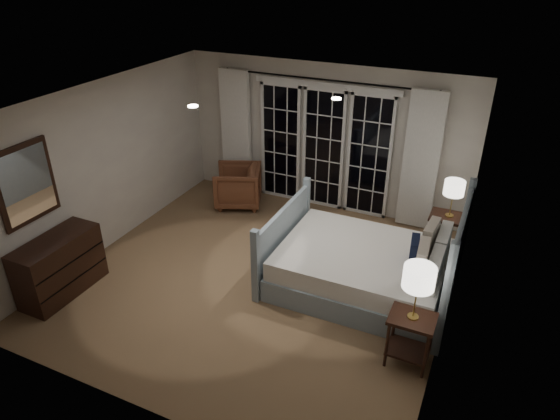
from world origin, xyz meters
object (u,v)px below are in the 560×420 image
at_px(dresser, 60,266).
at_px(lamp_right, 454,188).
at_px(bed, 366,267).
at_px(lamp_left, 419,278).
at_px(nightstand_right, 447,230).
at_px(armchair, 238,186).
at_px(nightstand_left, 410,333).

bearing_deg(dresser, lamp_right, 33.97).
height_order(bed, lamp_left, bed).
distance_m(bed, dresser, 4.05).
bearing_deg(nightstand_right, bed, -123.72).
distance_m(bed, armchair, 3.14).
xyz_separation_m(nightstand_right, lamp_right, (-0.00, 0.00, 0.67)).
bearing_deg(lamp_right, armchair, 176.70).
height_order(nightstand_right, armchair, armchair).
xyz_separation_m(nightstand_left, nightstand_right, (0.03, 2.39, 0.04)).
bearing_deg(lamp_right, nightstand_right, -26.57).
xyz_separation_m(bed, armchair, (-2.77, 1.47, 0.02)).
relative_size(nightstand_left, lamp_left, 0.99).
bearing_deg(dresser, nightstand_right, 33.97).
relative_size(nightstand_left, dresser, 0.55).
distance_m(bed, nightstand_right, 1.52).
relative_size(lamp_left, dresser, 0.56).
relative_size(lamp_right, armchair, 0.70).
bearing_deg(armchair, lamp_right, 63.78).
distance_m(lamp_left, armchair, 4.50).
bearing_deg(nightstand_right, armchair, 176.70).
xyz_separation_m(bed, lamp_left, (0.81, -1.13, 0.81)).
relative_size(lamp_left, lamp_right, 1.16).
distance_m(nightstand_left, lamp_right, 2.49).
height_order(bed, lamp_right, bed).
relative_size(nightstand_right, dresser, 0.60).
bearing_deg(armchair, nightstand_right, 63.78).
bearing_deg(armchair, dresser, -38.03).
bearing_deg(armchair, nightstand_left, 31.18).
distance_m(nightstand_left, lamp_left, 0.73).
relative_size(lamp_left, armchair, 0.81).
bearing_deg(armchair, lamp_left, 31.18).
distance_m(nightstand_left, armchair, 4.43).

